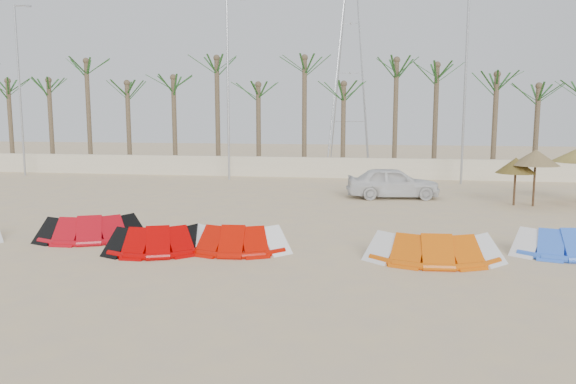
% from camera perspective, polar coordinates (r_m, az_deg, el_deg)
% --- Properties ---
extents(ground, '(120.00, 120.00, 0.00)m').
position_cam_1_polar(ground, '(14.77, -3.77, -8.24)').
color(ground, '#DDBE85').
rests_on(ground, ground).
extents(boundary_wall, '(60.00, 0.30, 1.30)m').
position_cam_1_polar(boundary_wall, '(36.13, 4.07, 2.50)').
color(boundary_wall, beige).
rests_on(boundary_wall, ground).
extents(palm_line, '(52.00, 4.00, 7.70)m').
position_cam_1_polar(palm_line, '(37.47, 5.41, 11.55)').
color(palm_line, brown).
rests_on(palm_line, ground).
extents(lamp_a, '(1.25, 0.14, 11.00)m').
position_cam_1_polar(lamp_a, '(41.03, -25.57, 9.56)').
color(lamp_a, '#A5A8AD').
rests_on(lamp_a, ground).
extents(lamp_b, '(1.25, 0.14, 11.00)m').
position_cam_1_polar(lamp_b, '(35.07, -6.07, 10.68)').
color(lamp_b, '#A5A8AD').
rests_on(lamp_b, ground).
extents(lamp_c, '(1.25, 0.14, 11.00)m').
position_cam_1_polar(lamp_c, '(34.19, 17.61, 10.42)').
color(lamp_c, '#A5A8AD').
rests_on(lamp_c, ground).
extents(pylon, '(3.00, 3.00, 14.00)m').
position_cam_1_polar(pylon, '(42.08, 6.16, 2.37)').
color(pylon, '#A5A8AD').
rests_on(pylon, ground).
extents(kite_red_left, '(3.76, 2.60, 0.90)m').
position_cam_1_polar(kite_red_left, '(19.67, -18.97, -3.30)').
color(kite_red_left, '#B00813').
rests_on(kite_red_left, ground).
extents(kite_red_mid, '(3.43, 2.39, 0.90)m').
position_cam_1_polar(kite_red_mid, '(17.34, -12.65, -4.55)').
color(kite_red_mid, '#AE0000').
rests_on(kite_red_mid, ground).
extents(kite_red_right, '(3.26, 1.68, 0.90)m').
position_cam_1_polar(kite_red_right, '(17.13, -5.17, -4.53)').
color(kite_red_right, '#BE0C00').
rests_on(kite_red_right, ground).
extents(kite_orange, '(3.74, 1.68, 0.90)m').
position_cam_1_polar(kite_orange, '(16.55, 14.54, -5.20)').
color(kite_orange, '#DA5606').
rests_on(kite_orange, ground).
extents(kite_blue, '(3.26, 1.78, 0.90)m').
position_cam_1_polar(kite_blue, '(18.53, 26.39, -4.39)').
color(kite_blue, blue).
rests_on(kite_blue, ground).
extents(parasol_left, '(1.74, 1.74, 2.16)m').
position_cam_1_polar(parasol_left, '(27.09, 22.14, 2.51)').
color(parasol_left, '#4C331E').
rests_on(parasol_left, ground).
extents(parasol_mid, '(2.05, 2.05, 2.53)m').
position_cam_1_polar(parasol_mid, '(27.13, 23.86, 3.22)').
color(parasol_mid, '#4C331E').
rests_on(parasol_mid, ground).
extents(car, '(4.67, 2.41, 1.52)m').
position_cam_1_polar(car, '(27.84, 10.60, 0.95)').
color(car, silver).
rests_on(car, ground).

